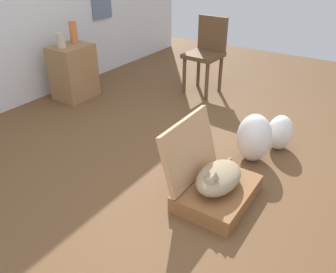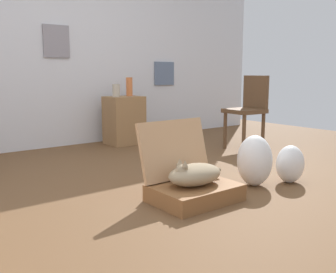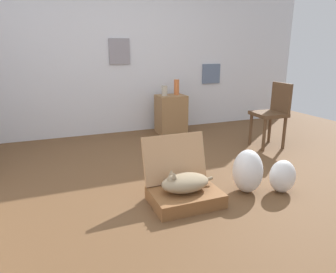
# 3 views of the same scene
# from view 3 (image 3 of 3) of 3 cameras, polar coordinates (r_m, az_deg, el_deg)

# --- Properties ---
(ground_plane) EXTENTS (7.68, 7.68, 0.00)m
(ground_plane) POSITION_cam_3_polar(r_m,az_deg,el_deg) (3.29, 4.36, -7.99)
(ground_plane) COLOR brown
(ground_plane) RESTS_ON ground
(wall_back) EXTENTS (6.40, 0.15, 2.60)m
(wall_back) POSITION_cam_3_polar(r_m,az_deg,el_deg) (5.13, -6.81, 15.47)
(wall_back) COLOR silver
(wall_back) RESTS_ON ground
(suitcase_base) EXTENTS (0.62, 0.46, 0.12)m
(suitcase_base) POSITION_cam_3_polar(r_m,az_deg,el_deg) (2.77, 3.24, -11.32)
(suitcase_base) COLOR brown
(suitcase_base) RESTS_ON ground
(suitcase_lid) EXTENTS (0.62, 0.16, 0.45)m
(suitcase_lid) POSITION_cam_3_polar(r_m,az_deg,el_deg) (2.86, 1.28, -4.13)
(suitcase_lid) COLOR tan
(suitcase_lid) RESTS_ON suitcase_base
(cat) EXTENTS (0.52, 0.28, 0.21)m
(cat) POSITION_cam_3_polar(r_m,az_deg,el_deg) (2.71, 3.16, -8.66)
(cat) COLOR #998466
(cat) RESTS_ON suitcase_base
(plastic_bag_white) EXTENTS (0.28, 0.29, 0.43)m
(plastic_bag_white) POSITION_cam_3_polar(r_m,az_deg,el_deg) (3.02, 14.81, -6.34)
(plastic_bag_white) COLOR white
(plastic_bag_white) RESTS_ON ground
(plastic_bag_clear) EXTENTS (0.26, 0.22, 0.32)m
(plastic_bag_clear) POSITION_cam_3_polar(r_m,az_deg,el_deg) (3.13, 20.79, -7.04)
(plastic_bag_clear) COLOR white
(plastic_bag_clear) RESTS_ON ground
(side_table) EXTENTS (0.46, 0.37, 0.63)m
(side_table) POSITION_cam_3_polar(r_m,az_deg,el_deg) (5.01, 0.57, 4.23)
(side_table) COLOR olive
(side_table) RESTS_ON ground
(vase_tall) EXTENTS (0.09, 0.09, 0.16)m
(vase_tall) POSITION_cam_3_polar(r_m,az_deg,el_deg) (4.90, -0.66, 8.66)
(vase_tall) COLOR #B7AD99
(vase_tall) RESTS_ON side_table
(vase_short) EXTENTS (0.09, 0.09, 0.25)m
(vase_short) POSITION_cam_3_polar(r_m,az_deg,el_deg) (5.02, 1.62, 9.32)
(vase_short) COLOR #CC6B38
(vase_short) RESTS_ON side_table
(chair) EXTENTS (0.43, 0.42, 0.90)m
(chair) POSITION_cam_3_polar(r_m,az_deg,el_deg) (4.49, 19.15, 4.45)
(chair) COLOR brown
(chair) RESTS_ON ground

